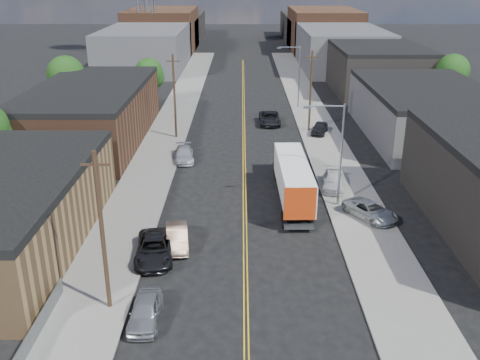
{
  "coord_description": "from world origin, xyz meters",
  "views": [
    {
      "loc": [
        -0.27,
        -17.11,
        19.02
      ],
      "look_at": [
        -0.41,
        24.75,
        2.5
      ],
      "focal_mm": 40.0,
      "sensor_mm": 36.0,
      "label": 1
    }
  ],
  "objects_px": {
    "car_left_c": "(154,248)",
    "car_right_lot_c": "(320,128)",
    "semi_truck": "(292,174)",
    "car_left_b": "(177,237)",
    "car_right_lot_a": "(370,210)",
    "car_left_a": "(145,311)",
    "car_ahead_truck": "(270,118)",
    "car_right_lot_b": "(333,181)",
    "car_left_d": "(184,154)"
  },
  "relations": [
    {
      "from": "car_left_b",
      "to": "car_left_d",
      "type": "xyz_separation_m",
      "value": [
        -1.4,
        19.04,
        -0.04
      ]
    },
    {
      "from": "car_left_b",
      "to": "car_left_c",
      "type": "height_order",
      "value": "car_left_c"
    },
    {
      "from": "car_left_a",
      "to": "car_left_d",
      "type": "distance_m",
      "value": 28.11
    },
    {
      "from": "car_left_b",
      "to": "car_left_c",
      "type": "bearing_deg",
      "value": -136.53
    },
    {
      "from": "semi_truck",
      "to": "car_left_b",
      "type": "xyz_separation_m",
      "value": [
        -9.17,
        -9.31,
        -1.41
      ]
    },
    {
      "from": "car_right_lot_c",
      "to": "car_left_a",
      "type": "bearing_deg",
      "value": -95.1
    },
    {
      "from": "car_right_lot_c",
      "to": "car_ahead_truck",
      "type": "distance_m",
      "value": 7.64
    },
    {
      "from": "car_right_lot_b",
      "to": "car_ahead_truck",
      "type": "relative_size",
      "value": 0.82
    },
    {
      "from": "car_left_c",
      "to": "car_right_lot_b",
      "type": "xyz_separation_m",
      "value": [
        14.6,
        12.82,
        0.06
      ]
    },
    {
      "from": "car_left_c",
      "to": "car_right_lot_c",
      "type": "relative_size",
      "value": 1.34
    },
    {
      "from": "car_right_lot_b",
      "to": "car_ahead_truck",
      "type": "height_order",
      "value": "car_ahead_truck"
    },
    {
      "from": "car_left_b",
      "to": "car_left_d",
      "type": "bearing_deg",
      "value": 86.73
    },
    {
      "from": "semi_truck",
      "to": "car_left_b",
      "type": "bearing_deg",
      "value": -135.67
    },
    {
      "from": "car_right_lot_a",
      "to": "car_right_lot_c",
      "type": "bearing_deg",
      "value": 59.88
    },
    {
      "from": "car_left_a",
      "to": "car_ahead_truck",
      "type": "xyz_separation_m",
      "value": [
        9.21,
        42.57,
        0.07
      ]
    },
    {
      "from": "car_left_d",
      "to": "car_right_lot_a",
      "type": "distance_m",
      "value": 22.02
    },
    {
      "from": "semi_truck",
      "to": "car_left_c",
      "type": "height_order",
      "value": "semi_truck"
    },
    {
      "from": "car_left_a",
      "to": "car_left_b",
      "type": "xyz_separation_m",
      "value": [
        0.81,
        9.06,
        0.01
      ]
    },
    {
      "from": "car_left_b",
      "to": "car_ahead_truck",
      "type": "xyz_separation_m",
      "value": [
        8.4,
        33.51,
        0.06
      ]
    },
    {
      "from": "car_right_lot_b",
      "to": "car_left_b",
      "type": "bearing_deg",
      "value": -131.47
    },
    {
      "from": "semi_truck",
      "to": "car_ahead_truck",
      "type": "xyz_separation_m",
      "value": [
        -0.76,
        24.2,
        -1.35
      ]
    },
    {
      "from": "car_left_b",
      "to": "car_right_lot_a",
      "type": "relative_size",
      "value": 0.91
    },
    {
      "from": "car_right_lot_a",
      "to": "car_right_lot_c",
      "type": "distance_m",
      "value": 24.16
    },
    {
      "from": "car_right_lot_b",
      "to": "car_ahead_truck",
      "type": "xyz_separation_m",
      "value": [
        -4.8,
        22.42,
        -0.04
      ]
    },
    {
      "from": "car_left_c",
      "to": "car_right_lot_b",
      "type": "relative_size",
      "value": 1.19
    },
    {
      "from": "car_left_b",
      "to": "car_right_lot_a",
      "type": "height_order",
      "value": "car_right_lot_a"
    },
    {
      "from": "car_right_lot_a",
      "to": "car_right_lot_b",
      "type": "relative_size",
      "value": 1.05
    },
    {
      "from": "car_left_a",
      "to": "semi_truck",
      "type": "bearing_deg",
      "value": 61.27
    },
    {
      "from": "car_ahead_truck",
      "to": "car_right_lot_b",
      "type": "bearing_deg",
      "value": -78.66
    },
    {
      "from": "car_left_a",
      "to": "car_left_d",
      "type": "height_order",
      "value": "car_left_a"
    },
    {
      "from": "semi_truck",
      "to": "car_ahead_truck",
      "type": "height_order",
      "value": "semi_truck"
    },
    {
      "from": "car_left_a",
      "to": "car_right_lot_c",
      "type": "relative_size",
      "value": 1.02
    },
    {
      "from": "car_left_a",
      "to": "car_right_lot_b",
      "type": "bearing_deg",
      "value": 54.96
    },
    {
      "from": "car_left_b",
      "to": "car_left_c",
      "type": "distance_m",
      "value": 2.22
    },
    {
      "from": "car_left_a",
      "to": "car_left_b",
      "type": "relative_size",
      "value": 0.96
    },
    {
      "from": "semi_truck",
      "to": "car_left_b",
      "type": "relative_size",
      "value": 3.25
    },
    {
      "from": "car_right_lot_a",
      "to": "car_right_lot_b",
      "type": "height_order",
      "value": "car_right_lot_a"
    },
    {
      "from": "car_right_lot_c",
      "to": "semi_truck",
      "type": "bearing_deg",
      "value": -88.16
    },
    {
      "from": "car_left_b",
      "to": "car_ahead_truck",
      "type": "height_order",
      "value": "car_ahead_truck"
    },
    {
      "from": "car_left_d",
      "to": "car_right_lot_b",
      "type": "relative_size",
      "value": 1.02
    },
    {
      "from": "semi_truck",
      "to": "car_left_d",
      "type": "distance_m",
      "value": 14.44
    },
    {
      "from": "car_left_d",
      "to": "car_right_lot_a",
      "type": "bearing_deg",
      "value": -48.34
    },
    {
      "from": "car_ahead_truck",
      "to": "car_left_a",
      "type": "bearing_deg",
      "value": -102.94
    },
    {
      "from": "semi_truck",
      "to": "car_left_c",
      "type": "xyz_separation_m",
      "value": [
        -10.57,
        -11.04,
        -1.37
      ]
    },
    {
      "from": "car_left_b",
      "to": "car_left_c",
      "type": "relative_size",
      "value": 0.8
    },
    {
      "from": "car_right_lot_a",
      "to": "car_right_lot_c",
      "type": "relative_size",
      "value": 1.18
    },
    {
      "from": "car_left_d",
      "to": "car_right_lot_a",
      "type": "xyz_separation_m",
      "value": [
        16.57,
        -14.49,
        0.14
      ]
    },
    {
      "from": "semi_truck",
      "to": "car_left_d",
      "type": "bearing_deg",
      "value": 136.24
    },
    {
      "from": "semi_truck",
      "to": "car_right_lot_c",
      "type": "relative_size",
      "value": 3.47
    },
    {
      "from": "car_left_d",
      "to": "car_ahead_truck",
      "type": "xyz_separation_m",
      "value": [
        9.8,
        14.47,
        0.1
      ]
    }
  ]
}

